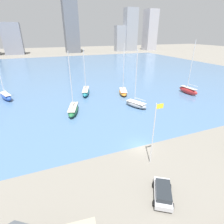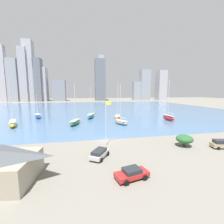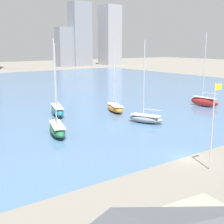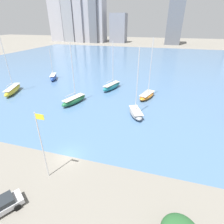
{
  "view_description": "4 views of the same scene",
  "coord_description": "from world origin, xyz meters",
  "px_view_note": "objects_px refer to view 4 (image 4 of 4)",
  "views": [
    {
      "loc": [
        -14.17,
        -22.38,
        18.63
      ],
      "look_at": [
        -1.98,
        8.65,
        3.48
      ],
      "focal_mm": 28.0,
      "sensor_mm": 36.0,
      "label": 1
    },
    {
      "loc": [
        -5.5,
        -36.3,
        12.0
      ],
      "look_at": [
        4.2,
        13.49,
        5.13
      ],
      "focal_mm": 24.0,
      "sensor_mm": 36.0,
      "label": 2
    },
    {
      "loc": [
        -29.52,
        -25.12,
        13.99
      ],
      "look_at": [
        -3.13,
        11.44,
        4.33
      ],
      "focal_mm": 50.0,
      "sensor_mm": 36.0,
      "label": 3
    },
    {
      "loc": [
        12.77,
        -18.85,
        19.18
      ],
      "look_at": [
        4.59,
        9.46,
        3.97
      ],
      "focal_mm": 28.0,
      "sensor_mm": 36.0,
      "label": 4
    }
  ],
  "objects_px": {
    "flag_pole": "(42,144)",
    "sailboat_yellow": "(13,90)",
    "sailboat_green": "(74,100)",
    "sailboat_gray": "(136,112)",
    "sailboat_blue": "(53,77)",
    "sailboat_teal": "(112,86)",
    "sailboat_orange": "(147,95)"
  },
  "relations": [
    {
      "from": "sailboat_gray",
      "to": "sailboat_orange",
      "type": "bearing_deg",
      "value": 59.09
    },
    {
      "from": "flag_pole",
      "to": "sailboat_yellow",
      "type": "bearing_deg",
      "value": 139.49
    },
    {
      "from": "flag_pole",
      "to": "sailboat_green",
      "type": "relative_size",
      "value": 0.67
    },
    {
      "from": "flag_pole",
      "to": "sailboat_yellow",
      "type": "distance_m",
      "value": 38.68
    },
    {
      "from": "flag_pole",
      "to": "sailboat_gray",
      "type": "bearing_deg",
      "value": 67.16
    },
    {
      "from": "sailboat_blue",
      "to": "sailboat_gray",
      "type": "xyz_separation_m",
      "value": [
        34.02,
        -19.53,
        -0.16
      ]
    },
    {
      "from": "flag_pole",
      "to": "sailboat_gray",
      "type": "distance_m",
      "value": 23.12
    },
    {
      "from": "sailboat_green",
      "to": "sailboat_yellow",
      "type": "height_order",
      "value": "sailboat_yellow"
    },
    {
      "from": "sailboat_teal",
      "to": "sailboat_gray",
      "type": "distance_m",
      "value": 18.63
    },
    {
      "from": "sailboat_teal",
      "to": "sailboat_yellow",
      "type": "xyz_separation_m",
      "value": [
        -27.75,
        -11.46,
        0.03
      ]
    },
    {
      "from": "sailboat_blue",
      "to": "sailboat_orange",
      "type": "distance_m",
      "value": 36.3
    },
    {
      "from": "sailboat_gray",
      "to": "sailboat_orange",
      "type": "relative_size",
      "value": 0.94
    },
    {
      "from": "sailboat_teal",
      "to": "sailboat_green",
      "type": "bearing_deg",
      "value": -98.15
    },
    {
      "from": "sailboat_teal",
      "to": "sailboat_yellow",
      "type": "bearing_deg",
      "value": -139.61
    },
    {
      "from": "flag_pole",
      "to": "sailboat_teal",
      "type": "bearing_deg",
      "value": 92.31
    },
    {
      "from": "sailboat_teal",
      "to": "sailboat_orange",
      "type": "bearing_deg",
      "value": -2.18
    },
    {
      "from": "sailboat_green",
      "to": "sailboat_orange",
      "type": "distance_m",
      "value": 20.16
    },
    {
      "from": "sailboat_blue",
      "to": "sailboat_yellow",
      "type": "distance_m",
      "value": 15.96
    },
    {
      "from": "sailboat_blue",
      "to": "sailboat_yellow",
      "type": "xyz_separation_m",
      "value": [
        -3.99,
        -15.45,
        0.02
      ]
    },
    {
      "from": "sailboat_blue",
      "to": "sailboat_gray",
      "type": "distance_m",
      "value": 39.23
    },
    {
      "from": "flag_pole",
      "to": "sailboat_teal",
      "type": "distance_m",
      "value": 36.72
    },
    {
      "from": "flag_pole",
      "to": "sailboat_teal",
      "type": "xyz_separation_m",
      "value": [
        -1.47,
        36.42,
        -4.45
      ]
    },
    {
      "from": "sailboat_yellow",
      "to": "sailboat_green",
      "type": "bearing_deg",
      "value": -25.24
    },
    {
      "from": "sailboat_blue",
      "to": "sailboat_orange",
      "type": "relative_size",
      "value": 0.69
    },
    {
      "from": "sailboat_teal",
      "to": "sailboat_yellow",
      "type": "relative_size",
      "value": 0.88
    },
    {
      "from": "sailboat_gray",
      "to": "sailboat_blue",
      "type": "bearing_deg",
      "value": 125.96
    },
    {
      "from": "flag_pole",
      "to": "sailboat_yellow",
      "type": "xyz_separation_m",
      "value": [
        -29.22,
        24.96,
        -4.41
      ]
    },
    {
      "from": "flag_pole",
      "to": "sailboat_blue",
      "type": "bearing_deg",
      "value": 121.98
    },
    {
      "from": "sailboat_yellow",
      "to": "sailboat_gray",
      "type": "relative_size",
      "value": 1.09
    },
    {
      "from": "sailboat_orange",
      "to": "sailboat_yellow",
      "type": "bearing_deg",
      "value": -150.37
    },
    {
      "from": "sailboat_blue",
      "to": "sailboat_orange",
      "type": "bearing_deg",
      "value": -37.58
    },
    {
      "from": "sailboat_teal",
      "to": "sailboat_yellow",
      "type": "height_order",
      "value": "sailboat_yellow"
    }
  ]
}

